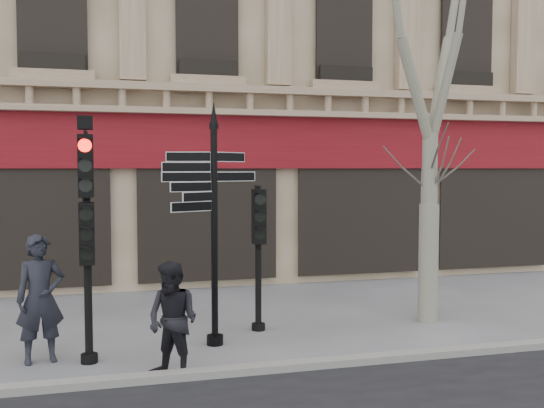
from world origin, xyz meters
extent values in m
plane|color=#5A5B5F|center=(0.00, 0.00, 0.00)|extent=(80.00, 80.00, 0.00)
cube|color=gray|center=(0.00, -1.40, 0.06)|extent=(80.00, 0.25, 0.12)
cube|color=#660A10|center=(0.00, 4.88, 3.60)|extent=(28.00, 0.25, 1.30)
cube|color=#886E58|center=(0.00, 4.65, 4.57)|extent=(28.00, 0.35, 0.74)
cylinder|color=black|center=(-0.62, 0.16, 1.80)|extent=(0.11, 0.11, 3.59)
cylinder|color=black|center=(-0.62, 0.16, 0.08)|extent=(0.28, 0.28, 0.16)
cone|color=black|center=(-0.62, 0.16, 3.87)|extent=(0.12, 0.12, 0.36)
cylinder|color=black|center=(-2.62, -0.30, 1.71)|extent=(0.12, 0.12, 3.42)
cylinder|color=black|center=(-2.62, -0.30, 0.07)|extent=(0.25, 0.25, 0.14)
cube|color=black|center=(-2.62, -0.30, 1.98)|extent=(0.41, 0.30, 0.93)
cube|color=black|center=(-2.62, -0.30, 2.99)|extent=(0.41, 0.30, 0.93)
sphere|color=#FF0C05|center=(-2.62, -0.30, 3.24)|extent=(0.20, 0.20, 0.20)
cube|color=black|center=(-2.62, -0.30, 3.63)|extent=(0.22, 0.28, 0.20)
cylinder|color=black|center=(0.30, 0.86, 1.29)|extent=(0.12, 0.12, 2.58)
cylinder|color=black|center=(0.30, 0.86, 0.07)|extent=(0.27, 0.27, 0.14)
cube|color=black|center=(0.30, 0.86, 2.09)|extent=(0.45, 0.34, 0.98)
cylinder|color=gray|center=(3.61, 0.65, 1.14)|extent=(0.37, 0.37, 2.27)
cylinder|color=gray|center=(3.61, 0.65, 2.89)|extent=(0.29, 0.29, 1.45)
imported|color=black|center=(-3.32, -0.08, 0.98)|extent=(0.81, 0.63, 1.96)
imported|color=black|center=(-1.45, -1.30, 0.82)|extent=(1.01, 1.00, 1.65)
camera|label=1|loc=(-2.22, -9.75, 2.96)|focal=40.00mm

